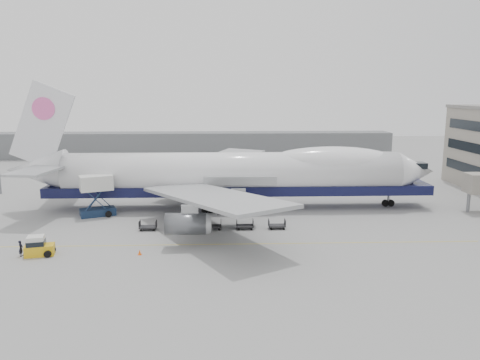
{
  "coord_description": "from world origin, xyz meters",
  "views": [
    {
      "loc": [
        -1.59,
        -60.3,
        18.3
      ],
      "look_at": [
        0.88,
        6.0,
        5.65
      ],
      "focal_mm": 35.0,
      "sensor_mm": 36.0,
      "label": 1
    }
  ],
  "objects_px": {
    "baggage_tug": "(38,247)",
    "ground_worker": "(21,248)",
    "catering_truck": "(97,193)",
    "airliner": "(237,173)"
  },
  "relations": [
    {
      "from": "baggage_tug",
      "to": "catering_truck",
      "type": "bearing_deg",
      "value": 70.75
    },
    {
      "from": "airliner",
      "to": "baggage_tug",
      "type": "height_order",
      "value": "airliner"
    },
    {
      "from": "catering_truck",
      "to": "baggage_tug",
      "type": "distance_m",
      "value": 17.47
    },
    {
      "from": "airliner",
      "to": "catering_truck",
      "type": "height_order",
      "value": "airliner"
    },
    {
      "from": "baggage_tug",
      "to": "ground_worker",
      "type": "relative_size",
      "value": 1.85
    },
    {
      "from": "airliner",
      "to": "baggage_tug",
      "type": "xyz_separation_m",
      "value": [
        -23.13,
        -21.14,
        -4.61
      ]
    },
    {
      "from": "airliner",
      "to": "catering_truck",
      "type": "bearing_deg",
      "value": -169.23
    },
    {
      "from": "catering_truck",
      "to": "baggage_tug",
      "type": "xyz_separation_m",
      "value": [
        -2.21,
        -17.16,
        -2.43
      ]
    },
    {
      "from": "baggage_tug",
      "to": "ground_worker",
      "type": "bearing_deg",
      "value": 173.35
    },
    {
      "from": "baggage_tug",
      "to": "ground_worker",
      "type": "xyz_separation_m",
      "value": [
        -1.87,
        -0.17,
        -0.1
      ]
    }
  ]
}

